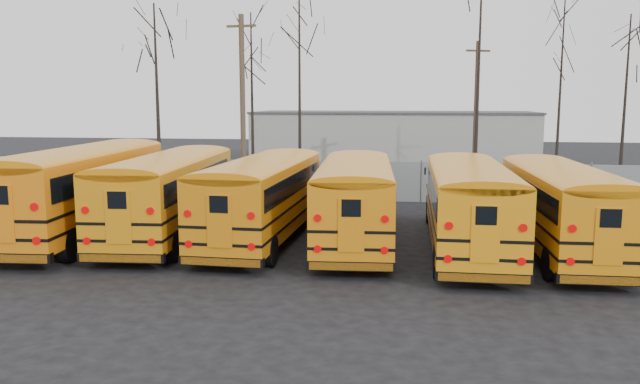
% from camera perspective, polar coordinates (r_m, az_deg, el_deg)
% --- Properties ---
extents(ground, '(120.00, 120.00, 0.00)m').
position_cam_1_polar(ground, '(20.04, -1.83, -6.18)').
color(ground, black).
rests_on(ground, ground).
extents(fence, '(40.00, 0.04, 2.00)m').
position_cam_1_polar(fence, '(31.54, 1.96, 1.04)').
color(fence, gray).
rests_on(fence, ground).
extents(distant_building, '(22.00, 8.00, 4.00)m').
position_cam_1_polar(distant_building, '(51.21, 6.66, 4.95)').
color(distant_building, '#9B9B96').
rests_on(distant_building, ground).
extents(bus_a, '(3.61, 12.30, 3.40)m').
position_cam_1_polar(bus_a, '(24.79, -20.78, 0.78)').
color(bus_a, black).
rests_on(bus_a, ground).
extents(bus_b, '(3.39, 11.42, 3.16)m').
position_cam_1_polar(bus_b, '(23.61, -13.47, 0.39)').
color(bus_b, black).
rests_on(bus_b, ground).
extents(bus_c, '(2.88, 11.04, 3.07)m').
position_cam_1_polar(bus_c, '(22.49, -5.12, 0.07)').
color(bus_c, black).
rests_on(bus_c, ground).
extents(bus_d, '(3.16, 10.96, 3.03)m').
position_cam_1_polar(bus_d, '(21.97, 3.26, -0.16)').
color(bus_d, black).
rests_on(bus_d, ground).
extents(bus_e, '(2.51, 10.87, 3.04)m').
position_cam_1_polar(bus_e, '(21.36, 13.43, -0.62)').
color(bus_e, black).
rests_on(bus_e, ground).
extents(bus_f, '(2.71, 10.75, 2.99)m').
position_cam_1_polar(bus_f, '(22.01, 21.18, -0.77)').
color(bus_f, black).
rests_on(bus_f, ground).
extents(utility_pole_left, '(1.75, 0.34, 9.85)m').
position_cam_1_polar(utility_pole_left, '(36.51, -7.09, 8.37)').
color(utility_pole_left, brown).
rests_on(utility_pole_left, ground).
extents(utility_pole_right, '(1.43, 0.68, 8.47)m').
position_cam_1_polar(utility_pole_right, '(38.39, 14.07, 7.12)').
color(utility_pole_right, '#463428').
rests_on(utility_pole_right, ground).
extents(tree_0, '(0.26, 0.26, 10.23)m').
position_cam_1_polar(tree_0, '(35.87, -14.65, 8.25)').
color(tree_0, black).
rests_on(tree_0, ground).
extents(tree_1, '(0.26, 0.26, 10.17)m').
position_cam_1_polar(tree_1, '(38.13, -6.23, 8.42)').
color(tree_1, black).
rests_on(tree_1, ground).
extents(tree_2, '(0.26, 0.26, 12.11)m').
position_cam_1_polar(tree_2, '(34.98, -1.88, 10.06)').
color(tree_2, black).
rests_on(tree_2, ground).
extents(tree_3, '(0.26, 0.26, 12.45)m').
position_cam_1_polar(tree_3, '(33.10, 14.28, 10.20)').
color(tree_3, black).
rests_on(tree_3, ground).
extents(tree_4, '(0.26, 0.26, 10.23)m').
position_cam_1_polar(tree_4, '(35.23, 21.07, 7.97)').
color(tree_4, black).
rests_on(tree_4, ground).
extents(tree_5, '(0.26, 0.26, 9.21)m').
position_cam_1_polar(tree_5, '(34.78, 26.07, 6.83)').
color(tree_5, black).
rests_on(tree_5, ground).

